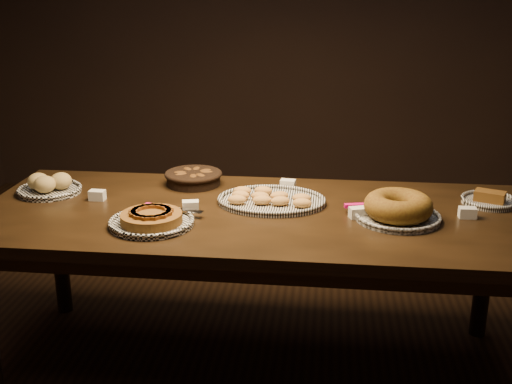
# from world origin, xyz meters

# --- Properties ---
(ground) EXTENTS (5.00, 5.00, 0.00)m
(ground) POSITION_xyz_m (0.00, 0.00, 0.00)
(ground) COLOR black
(ground) RESTS_ON ground
(buffet_table) EXTENTS (2.40, 1.00, 0.75)m
(buffet_table) POSITION_xyz_m (0.00, 0.00, 0.68)
(buffet_table) COLOR black
(buffet_table) RESTS_ON ground
(apple_tart_plate) EXTENTS (0.37, 0.35, 0.07)m
(apple_tart_plate) POSITION_xyz_m (-0.40, -0.21, 0.77)
(apple_tart_plate) COLOR white
(apple_tart_plate) RESTS_ON buffet_table
(madeleine_platter) EXTENTS (0.48, 0.39, 0.05)m
(madeleine_platter) POSITION_xyz_m (0.05, 0.11, 0.77)
(madeleine_platter) COLOR black
(madeleine_platter) RESTS_ON buffet_table
(bundt_cake_plate) EXTENTS (0.40, 0.35, 0.11)m
(bundt_cake_plate) POSITION_xyz_m (0.60, -0.04, 0.80)
(bundt_cake_plate) COLOR black
(bundt_cake_plate) RESTS_ON buffet_table
(croissant_basket) EXTENTS (0.34, 0.34, 0.07)m
(croissant_basket) POSITION_xyz_m (-0.34, 0.34, 0.79)
(croissant_basket) COLOR black
(croissant_basket) RESTS_ON buffet_table
(bread_roll_plate) EXTENTS (0.30, 0.30, 0.09)m
(bread_roll_plate) POSITION_xyz_m (-0.99, 0.14, 0.78)
(bread_roll_plate) COLOR white
(bread_roll_plate) RESTS_ON buffet_table
(loaf_plate) EXTENTS (0.25, 0.25, 0.06)m
(loaf_plate) POSITION_xyz_m (1.02, 0.21, 0.77)
(loaf_plate) COLOR black
(loaf_plate) RESTS_ON buffet_table
(tent_cards) EXTENTS (1.69, 0.41, 0.04)m
(tent_cards) POSITION_xyz_m (0.09, 0.07, 0.77)
(tent_cards) COLOR white
(tent_cards) RESTS_ON buffet_table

